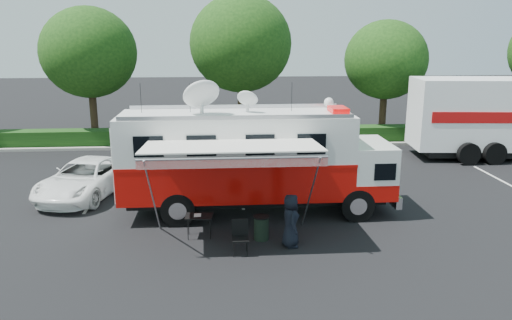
{
  "coord_description": "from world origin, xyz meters",
  "views": [
    {
      "loc": [
        -1.34,
        -17.76,
        6.58
      ],
      "look_at": [
        0.0,
        0.5,
        1.9
      ],
      "focal_mm": 35.0,
      "sensor_mm": 36.0,
      "label": 1
    }
  ],
  "objects": [
    {
      "name": "awning",
      "position": [
        -0.99,
        -2.87,
        3.11
      ],
      "size": [
        5.49,
        2.82,
        3.31
      ],
      "color": "silver",
      "rests_on": "ground_plane"
    },
    {
      "name": "folding_table",
      "position": [
        -2.08,
        -2.25,
        0.7
      ],
      "size": [
        0.94,
        0.7,
        0.76
      ],
      "color": "black",
      "rests_on": "ground_plane"
    },
    {
      "name": "white_suv",
      "position": [
        -6.93,
        2.49,
        0.0
      ],
      "size": [
        3.69,
        5.78,
        1.49
      ],
      "primitive_type": "imported",
      "rotation": [
        0.0,
        0.0,
        -0.25
      ],
      "color": "white",
      "rests_on": "ground_plane"
    },
    {
      "name": "ground_plane",
      "position": [
        0.0,
        0.0,
        0.0
      ],
      "size": [
        120.0,
        120.0,
        0.0
      ],
      "primitive_type": "plane",
      "color": "black",
      "rests_on": "ground"
    },
    {
      "name": "back_border",
      "position": [
        1.14,
        12.9,
        5.0
      ],
      "size": [
        60.0,
        6.14,
        8.87
      ],
      "color": "#9E998E",
      "rests_on": "ground_plane"
    },
    {
      "name": "person",
      "position": [
        0.82,
        -3.2,
        0.0
      ],
      "size": [
        0.6,
        0.87,
        1.72
      ],
      "primitive_type": "imported",
      "rotation": [
        0.0,
        0.0,
        1.63
      ],
      "color": "black",
      "rests_on": "ground_plane"
    },
    {
      "name": "command_truck",
      "position": [
        -0.09,
        -0.0,
        2.07
      ],
      "size": [
        10.05,
        2.77,
        4.83
      ],
      "color": "black",
      "rests_on": "ground_plane"
    },
    {
      "name": "folding_chair",
      "position": [
        -0.79,
        -3.56,
        0.63
      ],
      "size": [
        0.5,
        0.53,
        1.06
      ],
      "color": "black",
      "rests_on": "ground_plane"
    },
    {
      "name": "trash_bin",
      "position": [
        -0.05,
        -2.58,
        0.4
      ],
      "size": [
        0.53,
        0.53,
        0.8
      ],
      "color": "black",
      "rests_on": "ground_plane"
    },
    {
      "name": "stall_lines",
      "position": [
        -0.5,
        3.0,
        0.0
      ],
      "size": [
        24.12,
        5.5,
        0.01
      ],
      "color": "silver",
      "rests_on": "ground_plane"
    }
  ]
}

